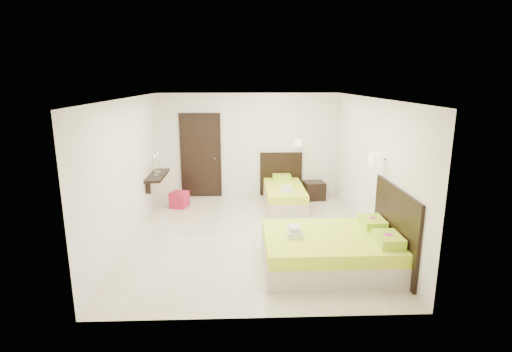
{
  "coord_description": "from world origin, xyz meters",
  "views": [
    {
      "loc": [
        -0.19,
        -7.21,
        2.93
      ],
      "look_at": [
        0.1,
        0.3,
        1.1
      ],
      "focal_mm": 28.0,
      "sensor_mm": 36.0,
      "label": 1
    }
  ],
  "objects_px": {
    "bed_double": "(335,249)",
    "ottoman": "(179,199)",
    "bed_single": "(284,193)",
    "nightstand": "(314,190)"
  },
  "relations": [
    {
      "from": "ottoman",
      "to": "bed_double",
      "type": "bearing_deg",
      "value": -47.45
    },
    {
      "from": "bed_double",
      "to": "nightstand",
      "type": "height_order",
      "value": "bed_double"
    },
    {
      "from": "bed_single",
      "to": "nightstand",
      "type": "xyz_separation_m",
      "value": [
        0.79,
        0.39,
        -0.05
      ]
    },
    {
      "from": "bed_double",
      "to": "nightstand",
      "type": "xyz_separation_m",
      "value": [
        0.33,
        3.71,
        -0.09
      ]
    },
    {
      "from": "nightstand",
      "to": "ottoman",
      "type": "xyz_separation_m",
      "value": [
        -3.27,
        -0.52,
        -0.04
      ]
    },
    {
      "from": "bed_single",
      "to": "nightstand",
      "type": "relative_size",
      "value": 3.58
    },
    {
      "from": "ottoman",
      "to": "bed_single",
      "type": "bearing_deg",
      "value": 2.98
    },
    {
      "from": "bed_double",
      "to": "ottoman",
      "type": "relative_size",
      "value": 5.68
    },
    {
      "from": "nightstand",
      "to": "ottoman",
      "type": "distance_m",
      "value": 3.31
    },
    {
      "from": "bed_double",
      "to": "bed_single",
      "type": "bearing_deg",
      "value": 97.78
    }
  ]
}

